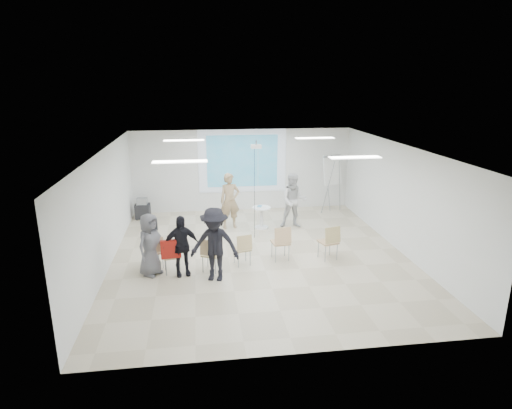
{
  "coord_description": "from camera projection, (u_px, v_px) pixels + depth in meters",
  "views": [
    {
      "loc": [
        -1.6,
        -10.9,
        4.67
      ],
      "look_at": [
        0.0,
        0.8,
        1.25
      ],
      "focal_mm": 30.0,
      "sensor_mm": 36.0,
      "label": 1
    }
  ],
  "objects": [
    {
      "name": "player_right",
      "position": [
        294.0,
        198.0,
        13.93
      ],
      "size": [
        1.05,
        0.88,
        2.0
      ],
      "primitive_type": "imported",
      "rotation": [
        0.0,
        0.0,
        -0.12
      ],
      "color": "silver",
      "rests_on": "floor"
    },
    {
      "name": "chair_center",
      "position": [
        243.0,
        247.0,
        11.11
      ],
      "size": [
        0.5,
        0.53,
        0.87
      ],
      "rotation": [
        0.0,
        0.0,
        0.25
      ],
      "color": "tan",
      "rests_on": "floor"
    },
    {
      "name": "controller_right",
      "position": [
        287.0,
        186.0,
        14.05
      ],
      "size": [
        0.05,
        0.12,
        0.04
      ],
      "primitive_type": "cube",
      "rotation": [
        0.0,
        0.0,
        -0.12
      ],
      "color": "white",
      "rests_on": "player_right"
    },
    {
      "name": "ceiling_projector",
      "position": [
        256.0,
        151.0,
        12.57
      ],
      "size": [
        0.3,
        0.25,
        3.0
      ],
      "color": "white",
      "rests_on": "ceiling"
    },
    {
      "name": "fluor_panel_nw",
      "position": [
        184.0,
        140.0,
        12.7
      ],
      "size": [
        1.2,
        0.3,
        0.02
      ],
      "primitive_type": "cube",
      "color": "white",
      "rests_on": "ceiling"
    },
    {
      "name": "fluor_panel_ne",
      "position": [
        315.0,
        138.0,
        13.22
      ],
      "size": [
        1.2,
        0.3,
        0.02
      ],
      "primitive_type": "cube",
      "color": "white",
      "rests_on": "ceiling"
    },
    {
      "name": "floor",
      "position": [
        260.0,
        257.0,
        11.9
      ],
      "size": [
        8.0,
        9.0,
        0.1
      ],
      "primitive_type": "cube",
      "color": "beige",
      "rests_on": "ground"
    },
    {
      "name": "chair_left_inner",
      "position": [
        210.0,
        252.0,
        10.73
      ],
      "size": [
        0.56,
        0.58,
        0.9
      ],
      "rotation": [
        0.0,
        0.0,
        -0.41
      ],
      "color": "#CFB778",
      "rests_on": "floor"
    },
    {
      "name": "fluor_panel_sw",
      "position": [
        180.0,
        162.0,
        9.37
      ],
      "size": [
        1.2,
        0.3,
        0.02
      ],
      "primitive_type": "cube",
      "color": "white",
      "rests_on": "ceiling"
    },
    {
      "name": "fluor_panel_se",
      "position": [
        355.0,
        157.0,
        9.89
      ],
      "size": [
        1.2,
        0.3,
        0.02
      ],
      "primitive_type": "cube",
      "color": "white",
      "rests_on": "ceiling"
    },
    {
      "name": "pedestal_table",
      "position": [
        261.0,
        216.0,
        13.99
      ],
      "size": [
        0.77,
        0.77,
        0.74
      ],
      "rotation": [
        0.0,
        0.0,
        -0.37
      ],
      "color": "white",
      "rests_on": "floor"
    },
    {
      "name": "controller_left",
      "position": [
        235.0,
        185.0,
        14.04
      ],
      "size": [
        0.07,
        0.14,
        0.04
      ],
      "primitive_type": "cube",
      "rotation": [
        0.0,
        0.0,
        0.18
      ],
      "color": "white",
      "rests_on": "player_left"
    },
    {
      "name": "audience_mid",
      "position": [
        215.0,
        240.0,
        10.17
      ],
      "size": [
        1.48,
        1.06,
        2.07
      ],
      "primitive_type": "imported",
      "rotation": [
        0.0,
        0.0,
        -0.27
      ],
      "color": "black",
      "rests_on": "floor"
    },
    {
      "name": "projection_image",
      "position": [
        242.0,
        161.0,
        15.62
      ],
      "size": [
        2.6,
        0.01,
        1.9
      ],
      "primitive_type": "cube",
      "color": "teal",
      "rests_on": "wall_back"
    },
    {
      "name": "projection_halo",
      "position": [
        242.0,
        161.0,
        15.63
      ],
      "size": [
        3.2,
        0.01,
        2.3
      ],
      "primitive_type": "cube",
      "color": "silver",
      "rests_on": "wall_back"
    },
    {
      "name": "chair_right_inner",
      "position": [
        281.0,
        240.0,
        11.4
      ],
      "size": [
        0.51,
        0.54,
        0.98
      ],
      "rotation": [
        0.0,
        0.0,
        0.11
      ],
      "color": "tan",
      "rests_on": "floor"
    },
    {
      "name": "player_left",
      "position": [
        230.0,
        197.0,
        13.87
      ],
      "size": [
        0.83,
        0.64,
        2.07
      ],
      "primitive_type": "imported",
      "rotation": [
        0.0,
        0.0,
        0.18
      ],
      "color": "tan",
      "rests_on": "floor"
    },
    {
      "name": "chair_right_far",
      "position": [
        330.0,
        240.0,
        11.45
      ],
      "size": [
        0.56,
        0.59,
        0.97
      ],
      "rotation": [
        0.0,
        0.0,
        0.26
      ],
      "color": "tan",
      "rests_on": "floor"
    },
    {
      "name": "wall_back",
      "position": [
        242.0,
        170.0,
        15.79
      ],
      "size": [
        8.0,
        0.1,
        3.0
      ],
      "primitive_type": "cube",
      "color": "silver",
      "rests_on": "floor"
    },
    {
      "name": "audience_left",
      "position": [
        181.0,
        241.0,
        10.47
      ],
      "size": [
        1.14,
        0.82,
        1.77
      ],
      "primitive_type": "imported",
      "rotation": [
        0.0,
        0.0,
        0.21
      ],
      "color": "black",
      "rests_on": "floor"
    },
    {
      "name": "laptop",
      "position": [
        211.0,
        253.0,
        10.83
      ],
      "size": [
        0.4,
        0.35,
        0.03
      ],
      "primitive_type": "imported",
      "rotation": [
        0.0,
        0.0,
        2.73
      ],
      "color": "black",
      "rests_on": "chair_left_inner"
    },
    {
      "name": "ceiling",
      "position": [
        260.0,
        146.0,
        11.03
      ],
      "size": [
        8.0,
        9.0,
        0.1
      ],
      "primitive_type": "cube",
      "color": "white",
      "rests_on": "wall_back"
    },
    {
      "name": "wall_left",
      "position": [
        104.0,
        210.0,
        10.94
      ],
      "size": [
        0.1,
        9.0,
        3.0
      ],
      "primitive_type": "cube",
      "color": "silver",
      "rests_on": "floor"
    },
    {
      "name": "chair_left_mid",
      "position": [
        172.0,
        254.0,
        10.63
      ],
      "size": [
        0.48,
        0.5,
        0.89
      ],
      "rotation": [
        0.0,
        0.0,
        0.15
      ],
      "color": "tan",
      "rests_on": "floor"
    },
    {
      "name": "flipchart_easel",
      "position": [
        332.0,
        171.0,
        15.46
      ],
      "size": [
        0.85,
        0.68,
        2.1
      ],
      "rotation": [
        0.0,
        0.0,
        0.39
      ],
      "color": "gray",
      "rests_on": "floor"
    },
    {
      "name": "wall_right",
      "position": [
        403.0,
        198.0,
        11.99
      ],
      "size": [
        0.1,
        9.0,
        3.0
      ],
      "primitive_type": "cube",
      "color": "silver",
      "rests_on": "floor"
    },
    {
      "name": "red_jacket",
      "position": [
        171.0,
        249.0,
        10.44
      ],
      "size": [
        0.5,
        0.18,
        0.46
      ],
      "primitive_type": "cube",
      "rotation": [
        0.0,
        0.0,
        0.15
      ],
      "color": "maroon",
      "rests_on": "chair_left_mid"
    },
    {
      "name": "audience_outer",
      "position": [
        150.0,
        241.0,
        10.5
      ],
      "size": [
        0.98,
        1.04,
        1.78
      ],
      "primitive_type": "imported",
      "rotation": [
        0.0,
        0.0,
        0.93
      ],
      "color": "#5D5C62",
      "rests_on": "floor"
    },
    {
      "name": "av_cart",
      "position": [
        143.0,
        209.0,
        14.98
      ],
      "size": [
        0.52,
        0.42,
        0.75
      ],
      "rotation": [
        0.0,
        0.0,
        -0.04
      ],
      "color": "black",
      "rests_on": "floor"
    },
    {
      "name": "chair_far_left",
      "position": [
        155.0,
        250.0,
        10.94
      ],
      "size": [
        0.54,
        0.56,
        0.86
      ],
      "rotation": [
        0.0,
        0.0,
        0.4
      ],
      "color": "tan",
      "rests_on": "floor"
    }
  ]
}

